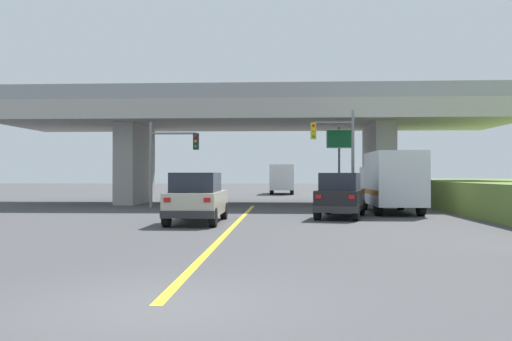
{
  "coord_description": "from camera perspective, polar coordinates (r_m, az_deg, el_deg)",
  "views": [
    {
      "loc": [
        1.9,
        -8.0,
        1.95
      ],
      "look_at": [
        0.33,
        22.69,
        2.17
      ],
      "focal_mm": 38.31,
      "sensor_mm": 36.0,
      "label": 1
    }
  ],
  "objects": [
    {
      "name": "overpass_bridge",
      "position": [
        36.78,
        -0.05,
        4.86
      ],
      "size": [
        33.26,
        9.83,
        7.33
      ],
      "color": "#A8A59E",
      "rests_on": "ground"
    },
    {
      "name": "highway_sign",
      "position": [
        34.15,
        8.68,
        2.37
      ],
      "size": [
        1.59,
        0.17,
        4.89
      ],
      "color": "#56595E",
      "rests_on": "ground"
    },
    {
      "name": "semi_truck_distant",
      "position": [
        54.51,
        2.71,
        -0.84
      ],
      "size": [
        2.33,
        6.68,
        2.9
      ],
      "color": "silver",
      "rests_on": "ground"
    },
    {
      "name": "suv_lead",
      "position": [
        22.04,
        -6.17,
        -2.84
      ],
      "size": [
        2.0,
        4.79,
        2.02
      ],
      "color": "#B7B29E",
      "rests_on": "ground"
    },
    {
      "name": "lane_divider_stripe",
      "position": [
        21.04,
        -2.28,
        -5.72
      ],
      "size": [
        0.2,
        25.72,
        0.01
      ],
      "primitive_type": "cube",
      "color": "yellow",
      "rests_on": "ground"
    },
    {
      "name": "ground",
      "position": [
        36.68,
        -0.05,
        -3.46
      ],
      "size": [
        160.0,
        160.0,
        0.0
      ],
      "primitive_type": "plane",
      "color": "#424244"
    },
    {
      "name": "suv_crossing",
      "position": [
        24.97,
        8.85,
        -2.56
      ],
      "size": [
        2.79,
        5.04,
        2.02
      ],
      "rotation": [
        0.0,
        0.0,
        -0.21
      ],
      "color": "black",
      "rests_on": "ground"
    },
    {
      "name": "box_truck",
      "position": [
        28.38,
        13.96,
        -1.1
      ],
      "size": [
        2.33,
        6.6,
        3.05
      ],
      "color": "silver",
      "rests_on": "ground"
    },
    {
      "name": "traffic_signal_farside",
      "position": [
        32.3,
        -9.18,
        1.77
      ],
      "size": [
        2.91,
        0.36,
        5.01
      ],
      "color": "slate",
      "rests_on": "ground"
    },
    {
      "name": "traffic_signal_nearside",
      "position": [
        31.9,
        8.66,
        2.47
      ],
      "size": [
        2.52,
        0.36,
        5.68
      ],
      "color": "slate",
      "rests_on": "ground"
    }
  ]
}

